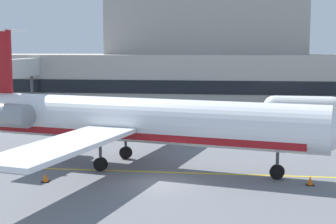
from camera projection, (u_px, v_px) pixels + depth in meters
name	position (u px, v px, depth m)	size (l,w,h in m)	color
ground	(160.00, 184.00, 30.18)	(120.00, 120.00, 0.11)	slate
terminal_building	(191.00, 58.00, 76.81)	(74.01, 15.29, 18.46)	#ADA89E
jet_bridge_west	(8.00, 70.00, 62.94)	(2.40, 16.52, 6.69)	silver
regional_jet	(124.00, 120.00, 34.28)	(31.88, 26.16, 9.46)	white
fuel_tank	(303.00, 107.00, 55.08)	(8.58, 2.85, 2.80)	white
safety_cone_alpha	(310.00, 181.00, 29.66)	(0.47, 0.47, 0.55)	orange
safety_cone_bravo	(46.00, 178.00, 30.37)	(0.47, 0.47, 0.55)	orange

